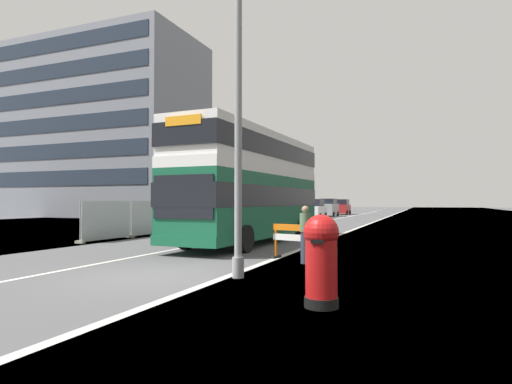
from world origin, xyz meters
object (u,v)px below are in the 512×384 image
(red_pillar_postbox, at_px, (321,256))
(roadworks_barrier, at_px, (296,238))
(car_receding_far, at_px, (329,208))
(car_far_side, at_px, (342,207))
(car_oncoming_near, at_px, (287,210))
(lamppost_foreground, at_px, (238,125))
(double_decker_bus, at_px, (252,185))
(pedestrian_at_kerb, at_px, (305,234))
(car_receding_mid, at_px, (314,209))

(red_pillar_postbox, height_order, roadworks_barrier, red_pillar_postbox)
(car_receding_far, xyz_separation_m, car_far_side, (0.22, 8.17, -0.04))
(red_pillar_postbox, distance_m, car_oncoming_near, 31.62)
(car_oncoming_near, relative_size, car_receding_far, 0.96)
(car_receding_far, bearing_deg, car_far_side, 88.48)
(lamppost_foreground, bearing_deg, double_decker_bus, 110.20)
(roadworks_barrier, distance_m, pedestrian_at_kerb, 0.79)
(double_decker_bus, xyz_separation_m, car_far_side, (-4.17, 43.82, -1.57))
(roadworks_barrier, distance_m, car_receding_far, 41.06)
(car_receding_mid, bearing_deg, car_receding_far, 88.67)
(car_receding_mid, height_order, car_far_side, car_far_side)
(lamppost_foreground, height_order, roadworks_barrier, lamppost_foreground)
(car_receding_mid, distance_m, pedestrian_at_kerb, 35.38)
(lamppost_foreground, bearing_deg, car_oncoming_near, 105.53)
(lamppost_foreground, height_order, car_far_side, lamppost_foreground)
(red_pillar_postbox, relative_size, car_receding_far, 0.38)
(roadworks_barrier, bearing_deg, car_oncoming_near, 108.53)
(car_far_side, bearing_deg, red_pillar_postbox, -79.81)
(car_receding_far, relative_size, pedestrian_at_kerb, 2.46)
(car_oncoming_near, relative_size, car_receding_mid, 0.96)
(car_oncoming_near, xyz_separation_m, pedestrian_at_kerb, (8.61, -24.89, -0.17))
(car_far_side, distance_m, pedestrian_at_kerb, 49.75)
(red_pillar_postbox, bearing_deg, lamppost_foreground, 140.64)
(double_decker_bus, bearing_deg, pedestrian_at_kerb, -53.60)
(lamppost_foreground, xyz_separation_m, red_pillar_postbox, (2.54, -2.08, -2.83))
(roadworks_barrier, bearing_deg, red_pillar_postbox, -69.23)
(pedestrian_at_kerb, bearing_deg, roadworks_barrier, 127.12)
(double_decker_bus, height_order, pedestrian_at_kerb, double_decker_bus)
(lamppost_foreground, bearing_deg, red_pillar_postbox, -39.36)
(roadworks_barrier, bearing_deg, pedestrian_at_kerb, -52.88)
(car_receding_far, bearing_deg, car_receding_mid, -91.33)
(car_receding_far, height_order, pedestrian_at_kerb, car_receding_far)
(car_receding_mid, xyz_separation_m, car_far_side, (0.37, 14.73, 0.02))
(car_receding_mid, bearing_deg, roadworks_barrier, -76.72)
(car_oncoming_near, bearing_deg, car_receding_mid, 88.96)
(red_pillar_postbox, xyz_separation_m, car_far_side, (-9.73, 54.11, 0.13))
(double_decker_bus, xyz_separation_m, pedestrian_at_kerb, (3.89, -5.28, -1.72))
(roadworks_barrier, bearing_deg, car_far_side, 98.90)
(lamppost_foreground, relative_size, roadworks_barrier, 4.46)
(roadworks_barrier, distance_m, car_oncoming_near, 25.60)
(double_decker_bus, relative_size, pedestrian_at_kerb, 6.54)
(roadworks_barrier, bearing_deg, lamppost_foreground, -96.47)
(red_pillar_postbox, xyz_separation_m, roadworks_barrier, (-2.14, 5.63, -0.18))
(car_far_side, relative_size, pedestrian_at_kerb, 2.28)
(lamppost_foreground, xyz_separation_m, car_receding_mid, (-7.56, 37.29, -2.72))
(double_decker_bus, distance_m, red_pillar_postbox, 11.82)
(car_oncoming_near, xyz_separation_m, car_receding_mid, (0.17, 9.47, -0.05))
(lamppost_foreground, relative_size, car_far_side, 2.01)
(red_pillar_postbox, bearing_deg, double_decker_bus, 118.37)
(double_decker_bus, height_order, lamppost_foreground, lamppost_foreground)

